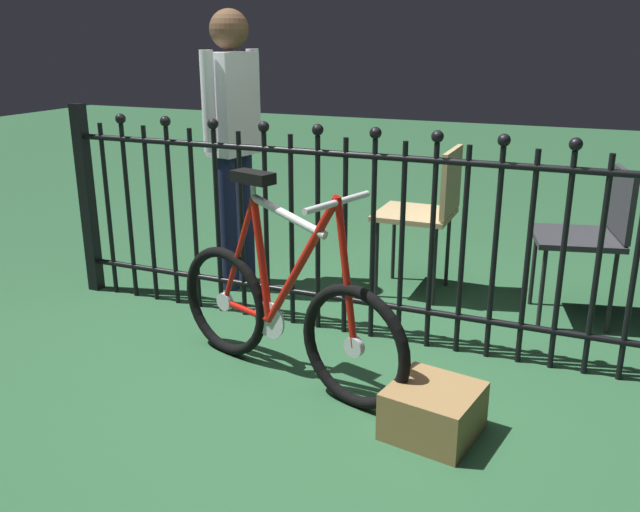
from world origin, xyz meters
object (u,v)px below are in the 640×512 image
chair_tan (429,205)px  person_visitor (233,127)px  chair_charcoal (593,228)px  bicycle (284,312)px  display_crate (433,411)px

chair_tan → person_visitor: (-1.12, -0.31, 0.43)m
chair_charcoal → bicycle: bearing=-134.5°
chair_tan → display_crate: 1.61m
person_visitor → display_crate: (1.54, -1.18, -0.89)m
person_visitor → chair_charcoal: bearing=7.4°
bicycle → display_crate: (0.74, -0.19, -0.23)m
person_visitor → chair_tan: bearing=15.5°
chair_charcoal → person_visitor: person_visitor is taller
chair_tan → display_crate: size_ratio=2.69×
chair_charcoal → display_crate: chair_charcoal is taller
person_visitor → display_crate: bearing=-37.5°
bicycle → chair_tan: bicycle is taller
chair_charcoal → person_visitor: bearing=-172.6°
bicycle → chair_charcoal: 1.76m
chair_charcoal → display_crate: (-0.49, -1.44, -0.42)m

